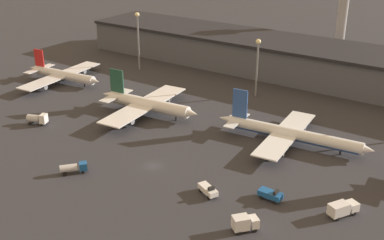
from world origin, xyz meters
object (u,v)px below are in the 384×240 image
airplane_1 (147,104)px  control_tower (344,1)px  service_vehicle_0 (244,223)px  service_vehicle_1 (271,194)px  service_vehicle_3 (37,119)px  service_vehicle_5 (74,168)px  service_vehicle_2 (208,190)px  airplane_2 (290,134)px  airplane_0 (63,75)px  service_vehicle_4 (342,208)px

airplane_1 → control_tower: 109.99m
airplane_1 → service_vehicle_0: bearing=-38.7°
service_vehicle_1 → service_vehicle_3: bearing=-175.7°
service_vehicle_5 → service_vehicle_2: bearing=-31.8°
airplane_1 → service_vehicle_1: size_ratio=6.94×
service_vehicle_1 → service_vehicle_2: size_ratio=0.92×
airplane_1 → service_vehicle_2: airplane_1 is taller
airplane_2 → service_vehicle_5: size_ratio=7.15×
airplane_0 → airplane_2: airplane_2 is taller
service_vehicle_5 → control_tower: control_tower is taller
service_vehicle_4 → service_vehicle_2: bearing=137.7°
service_vehicle_3 → service_vehicle_5: (31.57, -14.66, -0.29)m
service_vehicle_0 → service_vehicle_2: service_vehicle_0 is taller
airplane_1 → service_vehicle_4: (69.92, -20.34, -1.53)m
airplane_1 → airplane_2: size_ratio=0.86×
service_vehicle_4 → service_vehicle_5: service_vehicle_4 is taller
service_vehicle_3 → airplane_0: bearing=104.2°
airplane_0 → service_vehicle_4: bearing=-18.0°
service_vehicle_4 → control_tower: (-43.64, 125.17, 21.94)m
airplane_2 → service_vehicle_1: (8.36, -29.21, -1.59)m
service_vehicle_5 → control_tower: size_ratio=0.15×
service_vehicle_3 → control_tower: bearing=46.4°
service_vehicle_2 → airplane_0: bearing=-176.3°
airplane_2 → service_vehicle_1: bearing=-79.2°
airplane_1 → service_vehicle_2: bearing=-40.2°
airplane_0 → service_vehicle_5: 72.25m
airplane_1 → service_vehicle_4: size_ratio=5.30×
airplane_0 → service_vehicle_0: bearing=-28.0°
airplane_2 → service_vehicle_4: airplane_2 is taller
airplane_0 → airplane_2: 92.59m
service_vehicle_2 → service_vehicle_5: bearing=-136.6°
service_vehicle_0 → service_vehicle_5: service_vehicle_0 is taller
airplane_1 → service_vehicle_4: bearing=-21.3°
service_vehicle_2 → service_vehicle_3: 64.42m
service_vehicle_1 → control_tower: bearing=105.2°
airplane_0 → service_vehicle_1: 105.16m
service_vehicle_0 → airplane_1: bearing=96.1°
airplane_0 → service_vehicle_2: airplane_0 is taller
service_vehicle_3 → service_vehicle_0: bearing=-31.5°
service_vehicle_0 → service_vehicle_3: 78.42m
service_vehicle_1 → service_vehicle_2: (-12.64, -6.27, -0.02)m
service_vehicle_1 → service_vehicle_3: 76.96m
airplane_0 → service_vehicle_5: (55.60, -46.12, -1.33)m
service_vehicle_2 → service_vehicle_5: (-32.71, -10.45, 0.26)m
airplane_1 → service_vehicle_0: airplane_1 is taller
service_vehicle_0 → control_tower: size_ratio=0.14×
airplane_2 → service_vehicle_3: (-68.57, -31.27, -1.06)m
airplane_0 → airplane_1: airplane_1 is taller
airplane_1 → service_vehicle_0: size_ratio=6.72×
service_vehicle_0 → service_vehicle_1: 13.50m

